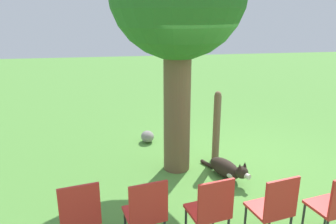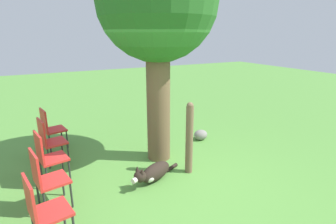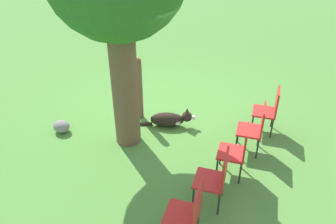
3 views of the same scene
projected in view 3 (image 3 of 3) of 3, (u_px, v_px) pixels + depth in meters
name	position (u px, v px, depth m)	size (l,w,h in m)	color
ground_plane	(152.00, 117.00, 6.80)	(30.00, 30.00, 0.00)	#56933D
dog	(171.00, 119.00, 6.44)	(1.08, 0.57, 0.40)	#2D231C
fence_post	(139.00, 88.00, 6.47)	(0.13, 0.13, 1.32)	brown
red_chair_0	(270.00, 108.00, 6.11)	(0.50, 0.51, 0.91)	red
red_chair_1	(255.00, 127.00, 5.58)	(0.50, 0.51, 0.91)	red
red_chair_2	(238.00, 149.00, 5.05)	(0.50, 0.51, 0.91)	red
red_chair_3	(216.00, 177.00, 4.53)	(0.50, 0.51, 0.91)	red
red_chair_4	(189.00, 211.00, 4.00)	(0.50, 0.51, 0.91)	red
garden_rock	(61.00, 126.00, 6.30)	(0.33, 0.27, 0.24)	gray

